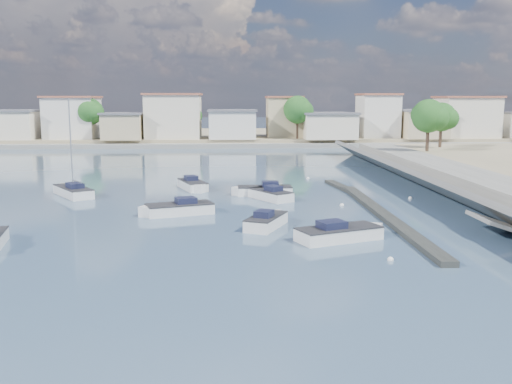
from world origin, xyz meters
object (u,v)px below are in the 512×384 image
motorboat_c (262,191)px  motorboat_b (267,221)px  motorboat_d (176,210)px  motorboat_h (343,234)px  motorboat_f (269,195)px  motorboat_g (193,186)px  sailboat (72,191)px

motorboat_c → motorboat_b: bearing=-91.6°
motorboat_b → motorboat_c: (0.36, 13.13, 0.00)m
motorboat_d → motorboat_h: (11.24, -8.43, 0.00)m
motorboat_b → motorboat_f: bearing=85.7°
motorboat_c → motorboat_h: bearing=-76.3°
motorboat_d → motorboat_h: 14.05m
motorboat_g → motorboat_c: bearing=-28.7°
motorboat_f → sailboat: size_ratio=0.54×
motorboat_f → motorboat_h: 15.32m
motorboat_f → motorboat_g: (-7.00, 5.70, 0.00)m
motorboat_f → motorboat_h: same height
motorboat_b → motorboat_f: 11.04m
motorboat_c → motorboat_h: same height
motorboat_d → motorboat_h: size_ratio=0.96×
motorboat_g → motorboat_h: size_ratio=0.89×
motorboat_d → sailboat: sailboat is taller
motorboat_f → sailboat: bearing=171.6°
motorboat_c → motorboat_h: (4.15, -16.99, -0.00)m
motorboat_h → motorboat_d: bearing=143.1°
motorboat_b → sailboat: (-17.02, 13.66, 0.04)m
motorboat_b → motorboat_h: 5.94m
motorboat_g → sailboat: (-10.85, -3.05, 0.04)m
motorboat_b → motorboat_g: bearing=110.3°
motorboat_b → motorboat_h: size_ratio=0.79×
motorboat_b → motorboat_g: (-6.17, 16.71, 0.00)m
motorboat_c → sailboat: 17.39m
motorboat_c → motorboat_f: (0.47, -2.12, -0.00)m
motorboat_c → motorboat_d: 11.12m
motorboat_c → motorboat_h: size_ratio=0.93×
sailboat → motorboat_d: bearing=-41.5°
motorboat_c → motorboat_g: size_ratio=1.05×
sailboat → motorboat_g: bearing=15.7°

